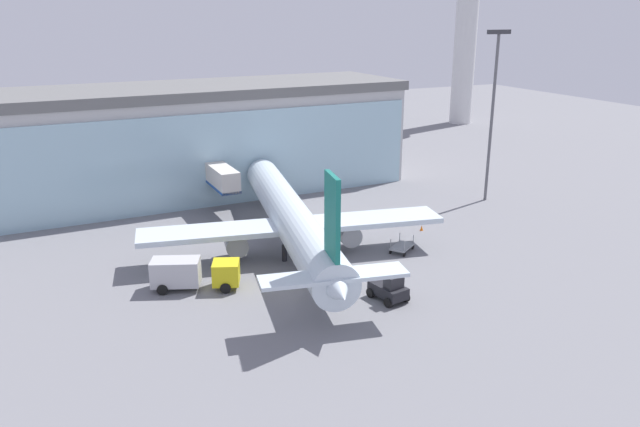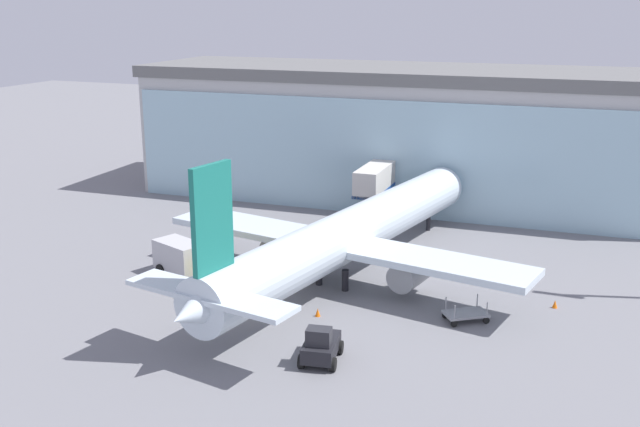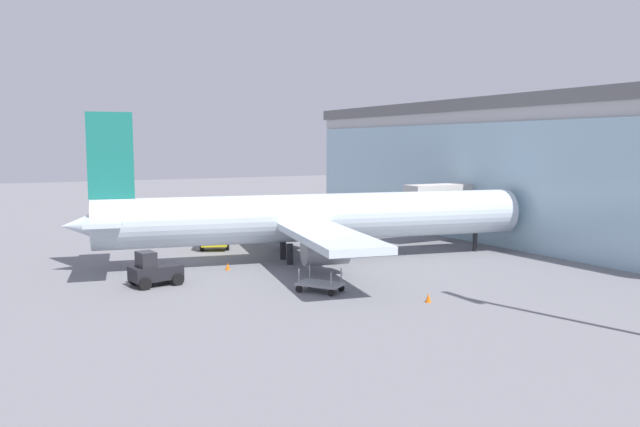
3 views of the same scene
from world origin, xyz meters
The scene contains 9 objects.
ground centered at (0.00, 0.00, 0.00)m, with size 240.00×240.00×0.00m, color slate.
terminal_building centered at (0.00, 34.31, 6.84)m, with size 55.54×17.64×13.67m.
jet_bridge centered at (0.37, 26.37, 4.15)m, with size 2.43×12.88×5.52m.
airplane centered at (2.89, 8.48, 3.41)m, with size 29.17×37.79×11.54m.
catering_truck centered at (-7.94, 4.18, 1.47)m, with size 7.60×4.74×2.65m.
baggage_cart centered at (12.73, 4.07, 0.50)m, with size 3.21×2.92×1.50m.
pushback_tug centered at (6.01, -4.72, 0.97)m, with size 2.63×3.46×2.30m.
safety_cone_nose centered at (3.45, 1.23, 0.28)m, with size 0.36×0.36×0.55m, color orange.
safety_cone_wingtip centered at (17.99, 8.49, 0.28)m, with size 0.36×0.36×0.55m, color orange.
Camera 2 is at (20.42, -41.43, 20.08)m, focal length 42.00 mm.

